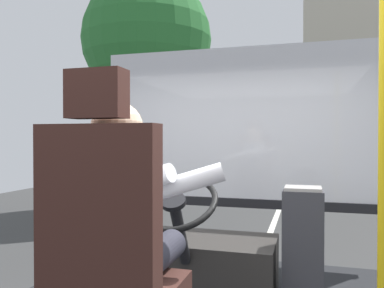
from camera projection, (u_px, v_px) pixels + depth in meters
ground at (281, 207)px, 10.55m from camera, size 18.00×44.00×0.06m
driver_seat at (111, 268)px, 1.55m from camera, size 0.48×0.48×1.36m
bus_driver at (124, 215)px, 1.65m from camera, size 0.79×0.60×0.76m
steering_console at (196, 263)px, 2.76m from camera, size 1.10×1.03×0.88m
handrail_pole at (383, 167)px, 1.88m from camera, size 0.04×0.04×1.94m
fare_box at (303, 249)px, 2.51m from camera, size 0.25×0.23×0.79m
windshield_panel at (232, 145)px, 3.63m from camera, size 2.50×0.08×1.48m
street_tree at (147, 41)px, 9.92m from camera, size 3.26×3.26×5.95m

